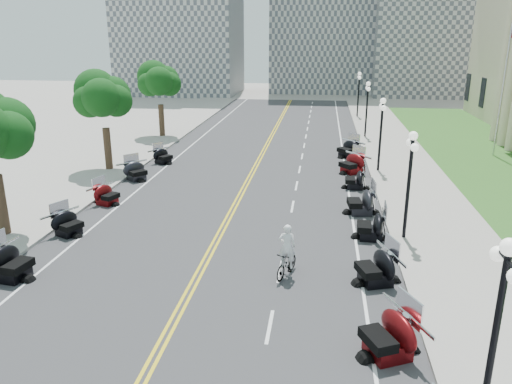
{
  "coord_description": "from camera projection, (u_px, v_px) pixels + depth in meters",
  "views": [
    {
      "loc": [
        4.63,
        -18.13,
        9.12
      ],
      "look_at": [
        1.67,
        4.14,
        2.0
      ],
      "focal_mm": 35.0,
      "sensor_mm": 36.0,
      "label": 1
    }
  ],
  "objects": [
    {
      "name": "ground",
      "position": [
        203.0,
        267.0,
        20.47
      ],
      "size": [
        160.0,
        160.0,
        0.0
      ],
      "primitive_type": "plane",
      "color": "gray"
    },
    {
      "name": "road",
      "position": [
        241.0,
        193.0,
        29.91
      ],
      "size": [
        16.0,
        90.0,
        0.01
      ],
      "primitive_type": "cube",
      "color": "#333335",
      "rests_on": "ground"
    },
    {
      "name": "centerline_yellow_a",
      "position": [
        239.0,
        193.0,
        29.93
      ],
      "size": [
        0.12,
        90.0,
        0.0
      ],
      "primitive_type": "cube",
      "color": "yellow",
      "rests_on": "road"
    },
    {
      "name": "centerline_yellow_b",
      "position": [
        243.0,
        193.0,
        29.9
      ],
      "size": [
        0.12,
        90.0,
        0.0
      ],
      "primitive_type": "cube",
      "color": "yellow",
      "rests_on": "road"
    },
    {
      "name": "edge_line_north",
      "position": [
        349.0,
        198.0,
        29.11
      ],
      "size": [
        0.12,
        90.0,
        0.0
      ],
      "primitive_type": "cube",
      "color": "white",
      "rests_on": "road"
    },
    {
      "name": "edge_line_south",
      "position": [
        139.0,
        189.0,
        30.72
      ],
      "size": [
        0.12,
        90.0,
        0.0
      ],
      "primitive_type": "cube",
      "color": "white",
      "rests_on": "road"
    },
    {
      "name": "lane_dash_5",
      "position": [
        270.0,
        326.0,
        16.28
      ],
      "size": [
        0.12,
        2.0,
        0.0
      ],
      "primitive_type": "cube",
      "color": "white",
      "rests_on": "road"
    },
    {
      "name": "lane_dash_6",
      "position": [
        280.0,
        271.0,
        20.06
      ],
      "size": [
        0.12,
        2.0,
        0.0
      ],
      "primitive_type": "cube",
      "color": "white",
      "rests_on": "road"
    },
    {
      "name": "lane_dash_7",
      "position": [
        287.0,
        234.0,
        23.84
      ],
      "size": [
        0.12,
        2.0,
        0.0
      ],
      "primitive_type": "cube",
      "color": "white",
      "rests_on": "road"
    },
    {
      "name": "lane_dash_8",
      "position": [
        293.0,
        206.0,
        27.62
      ],
      "size": [
        0.12,
        2.0,
        0.0
      ],
      "primitive_type": "cube",
      "color": "white",
      "rests_on": "road"
    },
    {
      "name": "lane_dash_9",
      "position": [
        296.0,
        186.0,
        31.4
      ],
      "size": [
        0.12,
        2.0,
        0.0
      ],
      "primitive_type": "cube",
      "color": "white",
      "rests_on": "road"
    },
    {
      "name": "lane_dash_10",
      "position": [
        300.0,
        169.0,
        35.18
      ],
      "size": [
        0.12,
        2.0,
        0.0
      ],
      "primitive_type": "cube",
      "color": "white",
      "rests_on": "road"
    },
    {
      "name": "lane_dash_11",
      "position": [
        302.0,
        156.0,
        38.96
      ],
      "size": [
        0.12,
        2.0,
        0.0
      ],
      "primitive_type": "cube",
      "color": "white",
      "rests_on": "road"
    },
    {
      "name": "lane_dash_12",
      "position": [
        304.0,
        145.0,
        42.74
      ],
      "size": [
        0.12,
        2.0,
        0.0
      ],
      "primitive_type": "cube",
      "color": "white",
      "rests_on": "road"
    },
    {
      "name": "lane_dash_13",
      "position": [
        306.0,
        136.0,
        46.52
      ],
      "size": [
        0.12,
        2.0,
        0.0
      ],
      "primitive_type": "cube",
      "color": "white",
      "rests_on": "road"
    },
    {
      "name": "lane_dash_14",
      "position": [
        307.0,
        129.0,
        50.3
      ],
      "size": [
        0.12,
        2.0,
        0.0
      ],
      "primitive_type": "cube",
      "color": "white",
      "rests_on": "road"
    },
    {
      "name": "lane_dash_15",
      "position": [
        309.0,
        122.0,
        54.08
      ],
      "size": [
        0.12,
        2.0,
        0.0
      ],
      "primitive_type": "cube",
      "color": "white",
      "rests_on": "road"
    },
    {
      "name": "lane_dash_16",
      "position": [
        310.0,
        116.0,
        57.86
      ],
      "size": [
        0.12,
        2.0,
        0.0
      ],
      "primitive_type": "cube",
      "color": "white",
      "rests_on": "road"
    },
    {
      "name": "lane_dash_17",
      "position": [
        311.0,
        111.0,
        61.64
      ],
      "size": [
        0.12,
        2.0,
        0.0
      ],
      "primitive_type": "cube",
      "color": "white",
      "rests_on": "road"
    },
    {
      "name": "lane_dash_18",
      "position": [
        312.0,
        107.0,
        65.42
      ],
      "size": [
        0.12,
        2.0,
        0.0
      ],
      "primitive_type": "cube",
      "color": "white",
      "rests_on": "road"
    },
    {
      "name": "lane_dash_19",
      "position": [
        312.0,
        103.0,
        69.2
      ],
      "size": [
        0.12,
        2.0,
        0.0
      ],
      "primitive_type": "cube",
      "color": "white",
      "rests_on": "road"
    },
    {
      "name": "sidewalk_north",
      "position": [
        422.0,
        199.0,
        28.57
      ],
      "size": [
        5.0,
        90.0,
        0.15
      ],
      "primitive_type": "cube",
      "color": "#9E9991",
      "rests_on": "ground"
    },
    {
      "name": "sidewalk_south",
      "position": [
        76.0,
        186.0,
        31.21
      ],
      "size": [
        5.0,
        90.0,
        0.15
      ],
      "primitive_type": "cube",
      "color": "#9E9991",
      "rests_on": "ground"
    },
    {
      "name": "lawn",
      "position": [
        503.0,
        169.0,
        35.26
      ],
      "size": [
        9.0,
        60.0,
        0.1
      ],
      "primitive_type": "cube",
      "color": "#356023",
      "rests_on": "ground"
    },
    {
      "name": "distant_block_a",
      "position": [
        180.0,
        8.0,
        77.38
      ],
      "size": [
        18.0,
        14.0,
        26.0
      ],
      "primitive_type": "cube",
      "color": "gray",
      "rests_on": "ground"
    },
    {
      "name": "distant_block_c",
      "position": [
        441.0,
        21.0,
        75.8
      ],
      "size": [
        20.0,
        14.0,
        22.0
      ],
      "primitive_type": "cube",
      "color": "gray",
      "rests_on": "ground"
    },
    {
      "name": "street_lamp_1",
      "position": [
        494.0,
        343.0,
        11.04
      ],
      "size": [
        0.5,
        1.2,
        4.9
      ],
      "primitive_type": null,
      "color": "black",
      "rests_on": "sidewalk_north"
    },
    {
      "name": "street_lamp_2",
      "position": [
        408.0,
        186.0,
        22.38
      ],
      "size": [
        0.5,
        1.2,
        4.9
      ],
      "primitive_type": null,
      "color": "black",
      "rests_on": "sidewalk_north"
    },
    {
      "name": "street_lamp_3",
      "position": [
        381.0,
        135.0,
        33.72
      ],
      "size": [
        0.5,
        1.2,
        4.9
      ],
      "primitive_type": null,
      "color": "black",
      "rests_on": "sidewalk_north"
    },
    {
      "name": "street_lamp_4",
      "position": [
        367.0,
        110.0,
        45.06
      ],
      "size": [
        0.5,
        1.2,
        4.9
      ],
      "primitive_type": null,
      "color": "black",
      "rests_on": "sidewalk_north"
    },
    {
      "name": "street_lamp_5",
      "position": [
        358.0,
        95.0,
        56.4
      ],
      "size": [
        0.5,
        1.2,
        4.9
      ],
      "primitive_type": null,
      "color": "black",
      "rests_on": "sidewalk_north"
    },
    {
      "name": "flagpole",
      "position": [
        502.0,
        92.0,
        37.48
      ],
      "size": [
        1.1,
        0.2,
        10.0
      ],
      "primitive_type": null,
      "color": "silver",
      "rests_on": "ground"
    },
    {
      "name": "tree_3",
      "position": [
        104.0,
        102.0,
        33.52
      ],
      "size": [
        4.8,
        4.8,
        9.2
      ],
      "primitive_type": null,
      "color": "#235619",
      "rests_on": "sidewalk_south"
    },
    {
      "name": "tree_4",
      "position": [
        160.0,
        85.0,
        44.85
      ],
      "size": [
        4.8,
        4.8,
        9.2
      ],
      "primitive_type": null,
      "color": "#235619",
      "rests_on": "sidewalk_south"
    },
    {
      "name": "motorcycle_n_4",
      "position": [
        389.0,
        333.0,
        14.61
      ],
      "size": [
        2.91,
        2.91,
        1.53
      ],
      "primitive_type": null,
      "rotation": [
        0.0,
        0.0,
        -1.13
      ],
      "color": "#590A0C",
      "rests_on": "road"
    },
    {
      "name": "motorcycle_n_5",
      "position": [
        376.0,
        266.0,
        18.92
      ],
      "size": [
        2.67,
        2.67,
        1.47
      ],
      "primitive_type": null,
      "rotation": [
        0.0,
        0.0,
        -1.24
      ],
      "color": "black",
      "rests_on": "road"
    },
    {
      "name": "motorcycle_n_6",
      "position": [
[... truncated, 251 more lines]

